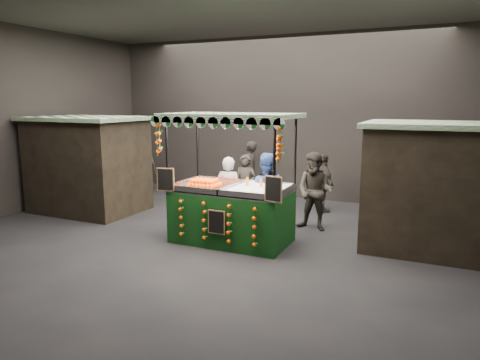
% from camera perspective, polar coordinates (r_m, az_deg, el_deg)
% --- Properties ---
extents(ground, '(12.00, 12.00, 0.00)m').
position_cam_1_polar(ground, '(9.69, -3.54, -7.94)').
color(ground, black).
rests_on(ground, ground).
extents(market_hall, '(12.10, 10.10, 5.05)m').
position_cam_1_polar(market_hall, '(9.21, -3.78, 12.48)').
color(market_hall, black).
rests_on(market_hall, ground).
extents(neighbour_stall_left, '(3.00, 2.20, 2.60)m').
position_cam_1_polar(neighbour_stall_left, '(12.76, -19.10, 1.98)').
color(neighbour_stall_left, black).
rests_on(neighbour_stall_left, ground).
extents(neighbour_stall_right, '(3.00, 2.20, 2.60)m').
position_cam_1_polar(neighbour_stall_right, '(9.74, 24.44, -0.80)').
color(neighbour_stall_right, black).
rests_on(neighbour_stall_right, ground).
extents(juice_stall, '(2.85, 1.68, 2.77)m').
position_cam_1_polar(juice_stall, '(9.39, -1.11, -3.07)').
color(juice_stall, black).
rests_on(juice_stall, ground).
extents(vendor_grey, '(0.68, 0.48, 1.74)m').
position_cam_1_polar(vendor_grey, '(10.37, -1.49, -1.72)').
color(vendor_grey, gray).
rests_on(vendor_grey, ground).
extents(vendor_blue, '(1.04, 0.88, 1.88)m').
position_cam_1_polar(vendor_blue, '(9.95, 3.35, -1.83)').
color(vendor_blue, navy).
rests_on(vendor_blue, ground).
extents(shopper_0, '(0.61, 0.41, 1.66)m').
position_cam_1_polar(shopper_0, '(11.37, 0.68, -0.84)').
color(shopper_0, '#272420').
rests_on(shopper_0, ground).
extents(shopper_1, '(0.98, 0.81, 1.85)m').
position_cam_1_polar(shopper_1, '(10.45, 9.70, -1.47)').
color(shopper_1, '#2B2722').
rests_on(shopper_1, ground).
extents(shopper_2, '(0.96, 0.94, 1.62)m').
position_cam_1_polar(shopper_2, '(12.17, 10.71, -0.40)').
color(shopper_2, '#2C2824').
rests_on(shopper_2, ground).
extents(shopper_3, '(1.13, 1.25, 1.68)m').
position_cam_1_polar(shopper_3, '(11.50, 20.08, -1.30)').
color(shopper_3, '#2A2322').
rests_on(shopper_3, ground).
extents(shopper_4, '(1.00, 0.97, 1.73)m').
position_cam_1_polar(shopper_4, '(14.82, -12.42, 1.65)').
color(shopper_4, '#2C2724').
rests_on(shopper_4, ground).
extents(shopper_5, '(1.23, 1.81, 1.87)m').
position_cam_1_polar(shopper_5, '(11.06, 24.61, -1.55)').
color(shopper_5, black).
rests_on(shopper_5, ground).
extents(shopper_6, '(0.56, 0.74, 1.81)m').
position_cam_1_polar(shopper_6, '(13.43, 1.29, 1.21)').
color(shopper_6, black).
rests_on(shopper_6, ground).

